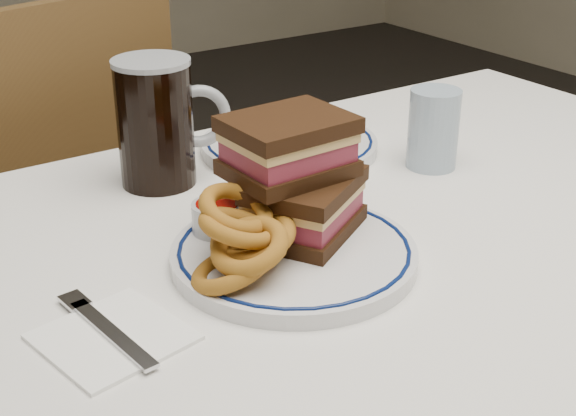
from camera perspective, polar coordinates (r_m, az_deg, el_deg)
dining_table at (r=0.99m, az=6.38°, el=-7.21°), size 1.27×0.87×0.75m
chair_far at (r=1.60m, az=-16.50°, el=-0.55°), size 0.54×0.54×0.93m
main_plate at (r=0.87m, az=0.42°, el=-3.26°), size 0.27×0.27×0.02m
reuben_sandwich at (r=0.87m, az=0.59°, el=2.30°), size 0.16×0.15×0.13m
onion_rings_main at (r=0.81m, az=-3.22°, el=-2.33°), size 0.13×0.12×0.11m
ketchup_ramekin at (r=0.90m, az=-5.04°, el=-0.52°), size 0.06×0.06×0.03m
beer_mug at (r=1.05m, az=-9.24°, el=6.10°), size 0.15×0.10×0.17m
water_glass at (r=1.12m, az=10.30°, el=5.56°), size 0.07×0.07×0.11m
far_plate at (r=1.17m, az=0.09°, el=4.56°), size 0.26×0.26×0.02m
onion_rings_far at (r=1.17m, az=-0.07°, el=5.51°), size 0.12×0.09×0.05m
napkin_fork at (r=0.77m, az=-12.47°, el=-8.81°), size 0.14×0.16×0.01m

